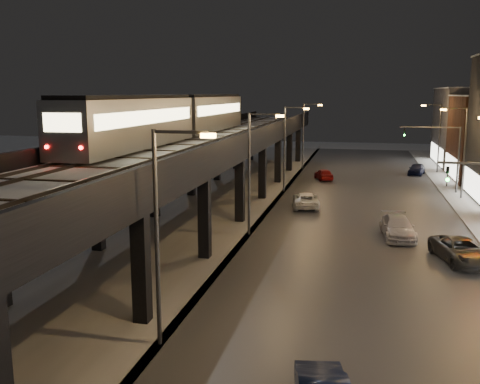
{
  "coord_description": "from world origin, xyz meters",
  "views": [
    {
      "loc": [
        7.19,
        -6.51,
        10.36
      ],
      "look_at": [
        0.75,
        21.7,
        5.0
      ],
      "focal_mm": 40.0,
      "sensor_mm": 36.0,
      "label": 1
    }
  ],
  "objects_px": {
    "subway_train": "(177,116)",
    "car_onc_white": "(398,228)",
    "car_far_white": "(324,175)",
    "car_mid_silver": "(306,201)",
    "car_onc_red": "(417,169)",
    "car_onc_dark": "(461,251)"
  },
  "relations": [
    {
      "from": "subway_train",
      "to": "car_onc_white",
      "type": "distance_m",
      "value": 20.66
    },
    {
      "from": "car_far_white",
      "to": "car_onc_white",
      "type": "xyz_separation_m",
      "value": [
        7.1,
        -25.26,
        0.08
      ]
    },
    {
      "from": "car_mid_silver",
      "to": "car_onc_red",
      "type": "xyz_separation_m",
      "value": [
        11.8,
        23.25,
        0.03
      ]
    },
    {
      "from": "car_far_white",
      "to": "car_onc_red",
      "type": "relative_size",
      "value": 0.94
    },
    {
      "from": "subway_train",
      "to": "car_mid_silver",
      "type": "bearing_deg",
      "value": 18.98
    },
    {
      "from": "subway_train",
      "to": "car_mid_silver",
      "type": "distance_m",
      "value": 13.88
    },
    {
      "from": "subway_train",
      "to": "car_onc_red",
      "type": "xyz_separation_m",
      "value": [
        22.7,
        27.0,
        -7.7
      ]
    },
    {
      "from": "car_mid_silver",
      "to": "car_onc_white",
      "type": "bearing_deg",
      "value": 121.88
    },
    {
      "from": "car_onc_white",
      "to": "car_onc_red",
      "type": "relative_size",
      "value": 1.24
    },
    {
      "from": "car_mid_silver",
      "to": "car_onc_dark",
      "type": "distance_m",
      "value": 17.85
    },
    {
      "from": "subway_train",
      "to": "car_onc_white",
      "type": "height_order",
      "value": "subway_train"
    },
    {
      "from": "subway_train",
      "to": "car_onc_red",
      "type": "bearing_deg",
      "value": 49.95
    },
    {
      "from": "car_onc_dark",
      "to": "car_onc_white",
      "type": "relative_size",
      "value": 1.02
    },
    {
      "from": "car_mid_silver",
      "to": "car_onc_white",
      "type": "height_order",
      "value": "car_onc_white"
    },
    {
      "from": "subway_train",
      "to": "car_mid_silver",
      "type": "xyz_separation_m",
      "value": [
        10.9,
        3.75,
        -7.73
      ]
    },
    {
      "from": "subway_train",
      "to": "car_mid_silver",
      "type": "height_order",
      "value": "subway_train"
    },
    {
      "from": "subway_train",
      "to": "car_onc_white",
      "type": "relative_size",
      "value": 7.01
    },
    {
      "from": "subway_train",
      "to": "car_far_white",
      "type": "xyz_separation_m",
      "value": [
        11.37,
        20.06,
        -7.74
      ]
    },
    {
      "from": "subway_train",
      "to": "car_onc_dark",
      "type": "relative_size",
      "value": 6.85
    },
    {
      "from": "car_mid_silver",
      "to": "car_onc_red",
      "type": "height_order",
      "value": "car_onc_red"
    },
    {
      "from": "car_onc_white",
      "to": "car_onc_red",
      "type": "xyz_separation_m",
      "value": [
        4.23,
        32.2,
        -0.04
      ]
    },
    {
      "from": "car_onc_dark",
      "to": "car_mid_silver",
      "type": "bearing_deg",
      "value": 113.77
    }
  ]
}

